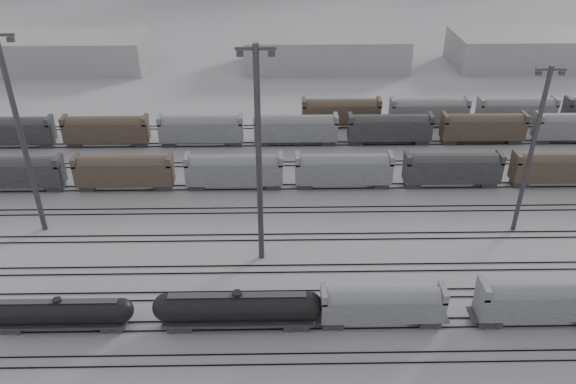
{
  "coord_description": "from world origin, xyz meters",
  "views": [
    {
      "loc": [
        -2.04,
        -45.21,
        43.43
      ],
      "look_at": [
        -0.82,
        23.48,
        4.0
      ],
      "focal_mm": 35.0,
      "sensor_mm": 36.0,
      "label": 1
    }
  ],
  "objects_px": {
    "tank_car_b": "(238,308)",
    "light_mast_c": "(259,155)",
    "tank_car_a": "(60,312)",
    "hopper_car_a": "(383,303)",
    "hopper_car_b": "(547,299)"
  },
  "relations": [
    {
      "from": "light_mast_c",
      "to": "tank_car_a",
      "type": "bearing_deg",
      "value": -149.42
    },
    {
      "from": "tank_car_a",
      "to": "light_mast_c",
      "type": "bearing_deg",
      "value": 30.58
    },
    {
      "from": "hopper_car_a",
      "to": "light_mast_c",
      "type": "xyz_separation_m",
      "value": [
        -13.38,
        12.6,
        11.75
      ]
    },
    {
      "from": "hopper_car_b",
      "to": "light_mast_c",
      "type": "height_order",
      "value": "light_mast_c"
    },
    {
      "from": "hopper_car_b",
      "to": "tank_car_b",
      "type": "bearing_deg",
      "value": 180.0
    },
    {
      "from": "tank_car_b",
      "to": "hopper_car_a",
      "type": "relative_size",
      "value": 1.37
    },
    {
      "from": "tank_car_b",
      "to": "light_mast_c",
      "type": "distance_m",
      "value": 17.6
    },
    {
      "from": "light_mast_c",
      "to": "hopper_car_b",
      "type": "bearing_deg",
      "value": -21.99
    },
    {
      "from": "hopper_car_b",
      "to": "light_mast_c",
      "type": "distance_m",
      "value": 35.52
    },
    {
      "from": "tank_car_a",
      "to": "tank_car_b",
      "type": "distance_m",
      "value": 19.09
    },
    {
      "from": "tank_car_a",
      "to": "hopper_car_a",
      "type": "height_order",
      "value": "hopper_car_a"
    },
    {
      "from": "tank_car_a",
      "to": "light_mast_c",
      "type": "height_order",
      "value": "light_mast_c"
    },
    {
      "from": "tank_car_a",
      "to": "light_mast_c",
      "type": "xyz_separation_m",
      "value": [
        21.31,
        12.6,
        12.44
      ]
    },
    {
      "from": "hopper_car_b",
      "to": "light_mast_c",
      "type": "bearing_deg",
      "value": 158.01
    },
    {
      "from": "tank_car_b",
      "to": "hopper_car_a",
      "type": "bearing_deg",
      "value": 0.0
    }
  ]
}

